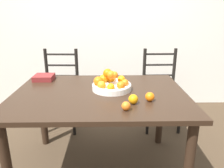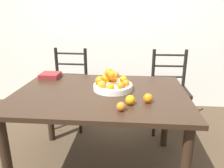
{
  "view_description": "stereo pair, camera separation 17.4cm",
  "coord_description": "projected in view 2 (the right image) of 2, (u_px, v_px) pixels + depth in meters",
  "views": [
    {
      "loc": [
        0.07,
        -1.69,
        1.38
      ],
      "look_at": [
        0.1,
        -0.03,
        0.84
      ],
      "focal_mm": 35.0,
      "sensor_mm": 36.0,
      "label": 1
    },
    {
      "loc": [
        0.24,
        -1.68,
        1.38
      ],
      "look_at": [
        0.1,
        -0.03,
        0.84
      ],
      "focal_mm": 35.0,
      "sensor_mm": 36.0,
      "label": 2
    }
  ],
  "objects": [
    {
      "name": "orange_loose_2",
      "position": [
        130.0,
        100.0,
        1.55
      ],
      "size": [
        0.07,
        0.07,
        0.07
      ],
      "color": "orange",
      "rests_on": "dining_table"
    },
    {
      "name": "chair_right",
      "position": [
        169.0,
        92.0,
        2.63
      ],
      "size": [
        0.43,
        0.41,
        0.96
      ],
      "rotation": [
        0.0,
        0.0,
        0.02
      ],
      "color": "black",
      "rests_on": "ground_plane"
    },
    {
      "name": "book_stack",
      "position": [
        50.0,
        76.0,
        2.19
      ],
      "size": [
        0.18,
        0.18,
        0.05
      ],
      "color": "maroon",
      "rests_on": "dining_table"
    },
    {
      "name": "ground_plane",
      "position": [
        102.0,
        168.0,
        2.04
      ],
      "size": [
        12.0,
        12.0,
        0.0
      ],
      "primitive_type": "plane",
      "color": "#423323"
    },
    {
      "name": "dining_table",
      "position": [
        100.0,
        103.0,
        1.84
      ],
      "size": [
        1.42,
        1.02,
        0.76
      ],
      "color": "black",
      "rests_on": "ground_plane"
    },
    {
      "name": "chair_left",
      "position": [
        69.0,
        89.0,
        2.73
      ],
      "size": [
        0.44,
        0.42,
        0.96
      ],
      "rotation": [
        0.0,
        0.0,
        -0.04
      ],
      "color": "black",
      "rests_on": "ground_plane"
    },
    {
      "name": "orange_loose_1",
      "position": [
        121.0,
        106.0,
        1.45
      ],
      "size": [
        0.06,
        0.06,
        0.06
      ],
      "color": "orange",
      "rests_on": "dining_table"
    },
    {
      "name": "orange_loose_0",
      "position": [
        148.0,
        98.0,
        1.58
      ],
      "size": [
        0.07,
        0.07,
        0.07
      ],
      "color": "orange",
      "rests_on": "dining_table"
    },
    {
      "name": "fruit_bowl",
      "position": [
        112.0,
        84.0,
        1.85
      ],
      "size": [
        0.33,
        0.33,
        0.18
      ],
      "color": "white",
      "rests_on": "dining_table"
    },
    {
      "name": "wall_back",
      "position": [
        115.0,
        19.0,
        3.13
      ],
      "size": [
        8.0,
        0.06,
        2.6
      ],
      "color": "silver",
      "rests_on": "ground_plane"
    }
  ]
}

